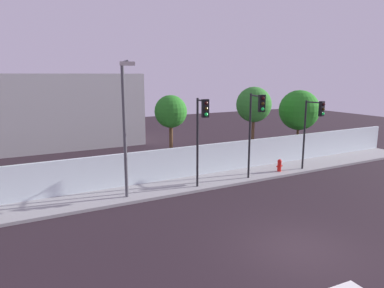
{
  "coord_description": "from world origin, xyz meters",
  "views": [
    {
      "loc": [
        -8.79,
        -8.45,
        6.12
      ],
      "look_at": [
        -0.8,
        6.5,
        2.75
      ],
      "focal_mm": 32.97,
      "sensor_mm": 36.0,
      "label": 1
    }
  ],
  "objects_px": {
    "traffic_light_center": "(314,120)",
    "roadside_tree_rightmost": "(299,110)",
    "street_lamp_curbside": "(125,119)",
    "roadside_tree_midright": "(254,105)",
    "traffic_light_left": "(202,124)",
    "traffic_light_right": "(256,118)",
    "fire_hydrant": "(279,165)",
    "roadside_tree_midleft": "(171,112)"
  },
  "relations": [
    {
      "from": "fire_hydrant",
      "to": "roadside_tree_midright",
      "type": "height_order",
      "value": "roadside_tree_midright"
    },
    {
      "from": "traffic_light_center",
      "to": "roadside_tree_rightmost",
      "type": "relative_size",
      "value": 0.88
    },
    {
      "from": "street_lamp_curbside",
      "to": "roadside_tree_rightmost",
      "type": "bearing_deg",
      "value": 13.1
    },
    {
      "from": "traffic_light_right",
      "to": "roadside_tree_midleft",
      "type": "distance_m",
      "value": 5.15
    },
    {
      "from": "traffic_light_left",
      "to": "roadside_tree_rightmost",
      "type": "relative_size",
      "value": 0.96
    },
    {
      "from": "fire_hydrant",
      "to": "roadside_tree_rightmost",
      "type": "bearing_deg",
      "value": 34.34
    },
    {
      "from": "roadside_tree_midleft",
      "to": "roadside_tree_midright",
      "type": "relative_size",
      "value": 0.93
    },
    {
      "from": "street_lamp_curbside",
      "to": "roadside_tree_midright",
      "type": "height_order",
      "value": "street_lamp_curbside"
    },
    {
      "from": "traffic_light_center",
      "to": "roadside_tree_midleft",
      "type": "xyz_separation_m",
      "value": [
        -7.89,
        3.81,
        0.51
      ]
    },
    {
      "from": "traffic_light_left",
      "to": "roadside_tree_midleft",
      "type": "bearing_deg",
      "value": 90.07
    },
    {
      "from": "roadside_tree_midleft",
      "to": "fire_hydrant",
      "type": "bearing_deg",
      "value": -26.51
    },
    {
      "from": "traffic_light_right",
      "to": "fire_hydrant",
      "type": "distance_m",
      "value": 4.26
    },
    {
      "from": "street_lamp_curbside",
      "to": "roadside_tree_rightmost",
      "type": "relative_size",
      "value": 1.31
    },
    {
      "from": "traffic_light_left",
      "to": "fire_hydrant",
      "type": "height_order",
      "value": "traffic_light_left"
    },
    {
      "from": "fire_hydrant",
      "to": "roadside_tree_rightmost",
      "type": "distance_m",
      "value": 6.09
    },
    {
      "from": "traffic_light_right",
      "to": "fire_hydrant",
      "type": "bearing_deg",
      "value": 18.64
    },
    {
      "from": "fire_hydrant",
      "to": "roadside_tree_midright",
      "type": "bearing_deg",
      "value": 86.3
    },
    {
      "from": "traffic_light_right",
      "to": "roadside_tree_midright",
      "type": "bearing_deg",
      "value": 53.59
    },
    {
      "from": "street_lamp_curbside",
      "to": "roadside_tree_midright",
      "type": "relative_size",
      "value": 1.24
    },
    {
      "from": "street_lamp_curbside",
      "to": "roadside_tree_midleft",
      "type": "height_order",
      "value": "street_lamp_curbside"
    },
    {
      "from": "traffic_light_center",
      "to": "roadside_tree_midright",
      "type": "xyz_separation_m",
      "value": [
        -1.67,
        3.81,
        0.71
      ]
    },
    {
      "from": "traffic_light_center",
      "to": "roadside_tree_rightmost",
      "type": "height_order",
      "value": "roadside_tree_rightmost"
    },
    {
      "from": "street_lamp_curbside",
      "to": "roadside_tree_midright",
      "type": "distance_m",
      "value": 10.64
    },
    {
      "from": "traffic_light_center",
      "to": "fire_hydrant",
      "type": "distance_m",
      "value": 3.45
    },
    {
      "from": "roadside_tree_midleft",
      "to": "roadside_tree_midright",
      "type": "height_order",
      "value": "roadside_tree_midright"
    },
    {
      "from": "roadside_tree_midright",
      "to": "roadside_tree_rightmost",
      "type": "distance_m",
      "value": 4.25
    },
    {
      "from": "traffic_light_left",
      "to": "fire_hydrant",
      "type": "distance_m",
      "value": 6.79
    },
    {
      "from": "traffic_light_center",
      "to": "street_lamp_curbside",
      "type": "relative_size",
      "value": 0.67
    },
    {
      "from": "traffic_light_right",
      "to": "roadside_tree_midright",
      "type": "distance_m",
      "value": 4.88
    },
    {
      "from": "traffic_light_right",
      "to": "traffic_light_center",
      "type": "bearing_deg",
      "value": 1.37
    },
    {
      "from": "traffic_light_left",
      "to": "roadside_tree_rightmost",
      "type": "xyz_separation_m",
      "value": [
        10.43,
        3.75,
        -0.11
      ]
    },
    {
      "from": "traffic_light_left",
      "to": "roadside_tree_midleft",
      "type": "relative_size",
      "value": 0.97
    },
    {
      "from": "street_lamp_curbside",
      "to": "roadside_tree_midleft",
      "type": "relative_size",
      "value": 1.33
    },
    {
      "from": "roadside_tree_midright",
      "to": "roadside_tree_rightmost",
      "type": "relative_size",
      "value": 1.06
    },
    {
      "from": "street_lamp_curbside",
      "to": "fire_hydrant",
      "type": "bearing_deg",
      "value": 1.87
    },
    {
      "from": "traffic_light_left",
      "to": "roadside_tree_midright",
      "type": "height_order",
      "value": "roadside_tree_midright"
    },
    {
      "from": "fire_hydrant",
      "to": "roadside_tree_rightmost",
      "type": "relative_size",
      "value": 0.16
    },
    {
      "from": "traffic_light_left",
      "to": "street_lamp_curbside",
      "type": "bearing_deg",
      "value": 173.95
    },
    {
      "from": "fire_hydrant",
      "to": "traffic_light_center",
      "type": "bearing_deg",
      "value": -23.23
    },
    {
      "from": "traffic_light_right",
      "to": "fire_hydrant",
      "type": "relative_size",
      "value": 6.34
    },
    {
      "from": "street_lamp_curbside",
      "to": "fire_hydrant",
      "type": "height_order",
      "value": "street_lamp_curbside"
    },
    {
      "from": "traffic_light_center",
      "to": "traffic_light_right",
      "type": "bearing_deg",
      "value": -178.63
    }
  ]
}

